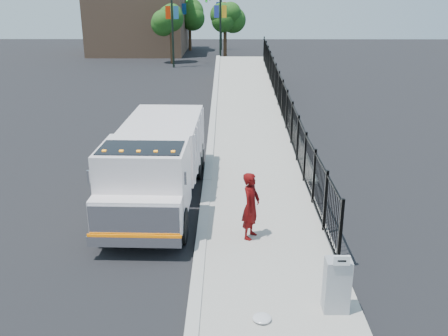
{
  "coord_description": "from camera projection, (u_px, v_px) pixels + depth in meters",
  "views": [
    {
      "loc": [
        0.72,
        -13.14,
        6.77
      ],
      "look_at": [
        0.63,
        2.0,
        1.32
      ],
      "focal_mm": 40.0,
      "sensor_mm": 36.0,
      "label": 1
    }
  ],
  "objects": [
    {
      "name": "utility_cabinet",
      "position": [
        337.0,
        285.0,
        10.76
      ],
      "size": [
        0.55,
        0.4,
        1.25
      ],
      "primitive_type": "cube",
      "color": "gray",
      "rests_on": "sidewalk"
    },
    {
      "name": "tree_0",
      "position": [
        171.0,
        21.0,
        46.62
      ],
      "size": [
        2.55,
        2.55,
        5.28
      ],
      "color": "#382314",
      "rests_on": "ground"
    },
    {
      "name": "curb",
      "position": [
        199.0,
        266.0,
        12.75
      ],
      "size": [
        0.3,
        12.0,
        0.16
      ],
      "primitive_type": "cube",
      "color": "#ADAAA3",
      "rests_on": "ground"
    },
    {
      "name": "truck",
      "position": [
        156.0,
        160.0,
        16.21
      ],
      "size": [
        2.77,
        7.92,
        2.69
      ],
      "rotation": [
        0.0,
        0.0,
        -0.03
      ],
      "color": "black",
      "rests_on": "ground"
    },
    {
      "name": "iron_fence",
      "position": [
        282.0,
        110.0,
        25.62
      ],
      "size": [
        0.1,
        28.0,
        1.8
      ],
      "primitive_type": "cube",
      "color": "black",
      "rests_on": "ground"
    },
    {
      "name": "arrow_sign",
      "position": [
        342.0,
        261.0,
        10.3
      ],
      "size": [
        0.35,
        0.04,
        0.22
      ],
      "primitive_type": "cube",
      "color": "white",
      "rests_on": "utility_cabinet"
    },
    {
      "name": "tree_2",
      "position": [
        189.0,
        15.0,
        56.65
      ],
      "size": [
        3.29,
        3.29,
        5.64
      ],
      "color": "#382314",
      "rests_on": "ground"
    },
    {
      "name": "tree_1",
      "position": [
        225.0,
        19.0,
        49.54
      ],
      "size": [
        2.38,
        2.38,
        5.19
      ],
      "color": "#382314",
      "rests_on": "ground"
    },
    {
      "name": "sidewalk",
      "position": [
        274.0,
        267.0,
        12.75
      ],
      "size": [
        3.55,
        12.0,
        0.12
      ],
      "primitive_type": "cube",
      "color": "#9E998E",
      "rests_on": "ground"
    },
    {
      "name": "worker",
      "position": [
        251.0,
        206.0,
        13.86
      ],
      "size": [
        0.71,
        0.83,
        1.93
      ],
      "primitive_type": "imported",
      "rotation": [
        0.0,
        0.0,
        1.15
      ],
      "color": "#520707",
      "rests_on": "sidewalk"
    },
    {
      "name": "building",
      "position": [
        139.0,
        16.0,
        54.75
      ],
      "size": [
        10.0,
        10.0,
        8.0
      ],
      "primitive_type": "cube",
      "color": "#8C664C",
      "rests_on": "ground"
    },
    {
      "name": "light_pole_0",
      "position": [
        176.0,
        18.0,
        44.0
      ],
      "size": [
        3.77,
        0.22,
        8.0
      ],
      "color": "black",
      "rests_on": "ground"
    },
    {
      "name": "ramp",
      "position": [
        251.0,
        109.0,
        29.7
      ],
      "size": [
        3.95,
        24.06,
        3.19
      ],
      "primitive_type": "cube",
      "rotation": [
        0.06,
        0.0,
        0.0
      ],
      "color": "#9E998E",
      "rests_on": "ground"
    },
    {
      "name": "light_pole_2",
      "position": [
        184.0,
        13.0,
        51.82
      ],
      "size": [
        3.77,
        0.22,
        8.0
      ],
      "color": "black",
      "rests_on": "ground"
    },
    {
      "name": "ground",
      "position": [
        202.0,
        233.0,
        14.66
      ],
      "size": [
        120.0,
        120.0,
        0.0
      ],
      "primitive_type": "plane",
      "color": "black",
      "rests_on": "ground"
    },
    {
      "name": "light_pole_3",
      "position": [
        219.0,
        11.0,
        57.07
      ],
      "size": [
        3.78,
        0.22,
        8.0
      ],
      "color": "black",
      "rests_on": "ground"
    },
    {
      "name": "light_pole_1",
      "position": [
        217.0,
        16.0,
        45.93
      ],
      "size": [
        3.77,
        0.22,
        8.0
      ],
      "color": "black",
      "rests_on": "ground"
    },
    {
      "name": "debris",
      "position": [
        262.0,
        318.0,
        10.61
      ],
      "size": [
        0.41,
        0.41,
        0.1
      ],
      "primitive_type": "ellipsoid",
      "color": "silver",
      "rests_on": "sidewalk"
    }
  ]
}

